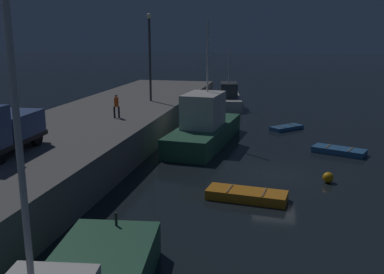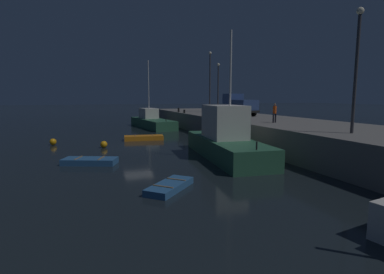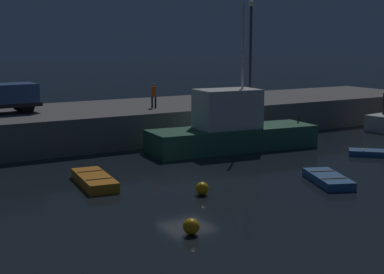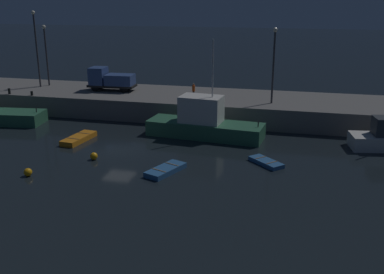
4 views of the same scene
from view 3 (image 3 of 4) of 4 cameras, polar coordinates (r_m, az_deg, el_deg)
ground_plane at (r=29.40m, az=-0.51°, el=-4.17°), size 320.00×320.00×0.00m
pier_quay at (r=41.00m, az=-9.91°, el=1.22°), size 58.51×9.52×2.21m
fishing_trawler_red at (r=37.06m, az=3.82°, el=0.80°), size 11.15×4.25×9.04m
dinghy_orange_near at (r=29.42m, az=13.13°, el=-4.01°), size 2.60×3.77×0.44m
rowboat_white_mid at (r=28.67m, az=-9.51°, el=-4.17°), size 1.88×4.12×0.52m
dinghy_red_small at (r=36.93m, az=17.39°, el=-1.49°), size 2.98×2.94×0.37m
mooring_buoy_near at (r=26.50m, az=1.00°, el=-5.05°), size 0.60×0.60×0.60m
mooring_buoy_mid at (r=21.32m, az=-0.07°, el=-8.72°), size 0.61×0.61×0.61m
lamp_post_central at (r=44.79m, az=5.74°, el=9.14°), size 0.44×0.44×7.55m
dockworker at (r=40.65m, az=-3.75°, el=4.21°), size 0.39×0.43×1.69m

